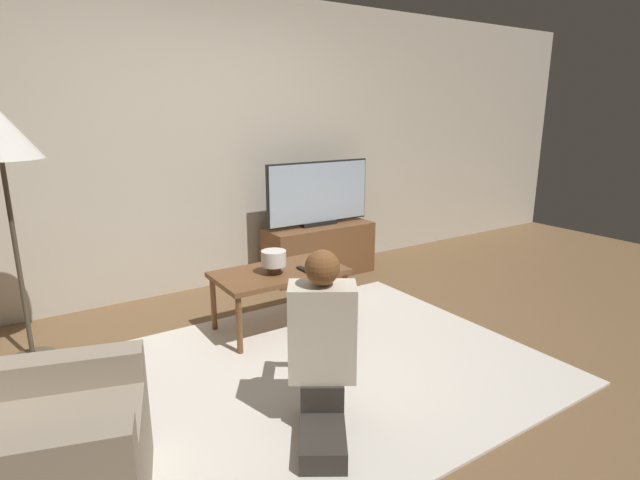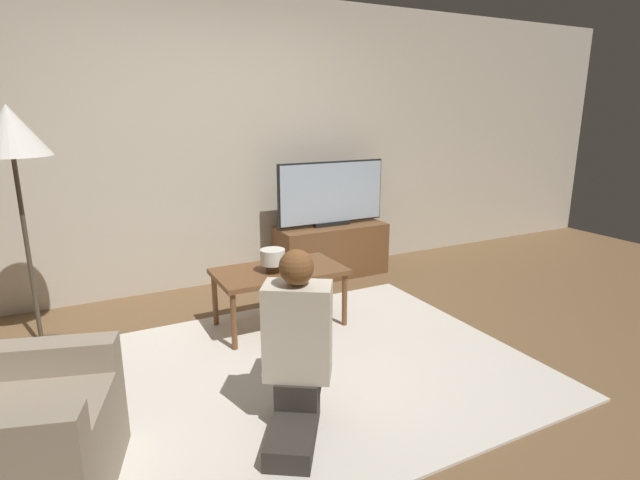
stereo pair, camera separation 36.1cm
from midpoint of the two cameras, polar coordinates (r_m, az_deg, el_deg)
The scene contains 10 objects.
ground_plane at distance 3.25m, azimuth -3.48°, elevation -14.93°, with size 10.00×10.00×0.00m, color brown.
wall_back at distance 4.61m, azimuth -15.97°, elevation 10.37°, with size 10.00×0.06×2.60m.
rug at distance 3.24m, azimuth -3.48°, elevation -14.81°, with size 2.77×2.17×0.02m.
tv_stand at distance 4.93m, azimuth -2.22°, elevation -1.21°, with size 1.09×0.42×0.51m.
tv at distance 4.81m, azimuth -2.31°, elevation 5.33°, with size 1.12×0.08×0.62m.
coffee_table at distance 3.70m, azimuth -7.47°, elevation -4.23°, with size 0.94×0.53×0.46m.
armchair at distance 2.45m, azimuth -35.40°, elevation -20.23°, with size 1.01×0.93×0.98m.
person_kneeling at distance 2.57m, azimuth -3.87°, elevation -11.95°, with size 0.66×0.84×0.93m.
table_lamp at distance 3.60m, azimuth -8.18°, elevation -2.30°, with size 0.18×0.18×0.17m.
remote at distance 3.66m, azimuth -4.67°, elevation -3.45°, with size 0.04×0.15×0.02m.
Camera 1 is at (-1.54, -2.37, 1.60)m, focal length 28.00 mm.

